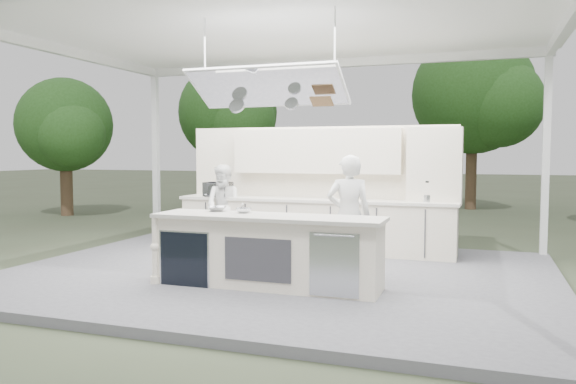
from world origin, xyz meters
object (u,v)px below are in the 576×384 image
at_px(back_counter, 314,225).
at_px(head_chef, 349,215).
at_px(demo_island, 266,251).
at_px(sous_chef, 225,207).

height_order(back_counter, head_chef, head_chef).
distance_m(back_counter, head_chef, 2.08).
height_order(demo_island, sous_chef, sous_chef).
xyz_separation_m(head_chef, sous_chef, (-2.65, 1.41, -0.09)).
xyz_separation_m(demo_island, sous_chef, (-1.77, 2.46, 0.30)).
xyz_separation_m(demo_island, head_chef, (0.87, 1.06, 0.40)).
bearing_deg(back_counter, head_chef, -59.03).
distance_m(demo_island, back_counter, 2.82).
bearing_deg(demo_island, sous_chef, 125.75).
bearing_deg(head_chef, demo_island, 33.74).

